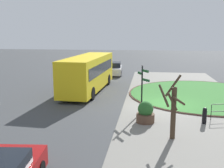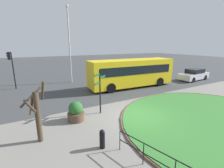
% 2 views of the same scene
% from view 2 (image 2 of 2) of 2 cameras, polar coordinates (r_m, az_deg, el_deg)
% --- Properties ---
extents(ground, '(120.00, 120.00, 0.00)m').
position_cam_2_polar(ground, '(11.01, 8.99, -11.15)').
color(ground, '#3D3F42').
extents(sidewalk_paving, '(32.00, 8.88, 0.02)m').
position_cam_2_polar(sidewalk_paving, '(9.96, 14.64, -14.24)').
color(sidewalk_paving, gray).
rests_on(sidewalk_paving, ground).
extents(grass_island, '(11.85, 11.85, 0.10)m').
position_cam_2_polar(grass_island, '(11.86, 34.33, -11.42)').
color(grass_island, '#387A33').
rests_on(grass_island, ground).
extents(grass_kerb_ring, '(12.16, 12.16, 0.11)m').
position_cam_2_polar(grass_kerb_ring, '(11.85, 34.34, -11.40)').
color(grass_kerb_ring, brown).
rests_on(grass_kerb_ring, ground).
extents(signpost_directional, '(1.11, 0.76, 3.07)m').
position_cam_2_polar(signpost_directional, '(10.64, -4.42, -1.51)').
color(signpost_directional, black).
rests_on(signpost_directional, ground).
extents(bollard_foreground, '(0.25, 0.25, 0.94)m').
position_cam_2_polar(bollard_foreground, '(7.66, -3.52, -18.98)').
color(bollard_foreground, black).
rests_on(bollard_foreground, ground).
extents(railing_grass_edge, '(1.35, 4.91, 0.98)m').
position_cam_2_polar(railing_grass_edge, '(6.36, 21.62, -26.25)').
color(railing_grass_edge, black).
rests_on(railing_grass_edge, ground).
extents(bus_yellow, '(9.75, 2.93, 3.04)m').
position_cam_2_polar(bus_yellow, '(17.76, 7.06, 4.13)').
color(bus_yellow, yellow).
rests_on(bus_yellow, ground).
extents(car_far_lane, '(4.63, 2.10, 1.49)m').
position_cam_2_polar(car_far_lane, '(24.01, 27.23, 2.97)').
color(car_far_lane, silver).
rests_on(car_far_lane, ground).
extents(traffic_light_near, '(0.49, 0.28, 3.90)m').
position_cam_2_polar(traffic_light_near, '(19.52, -32.49, 6.55)').
color(traffic_light_near, black).
rests_on(traffic_light_near, ground).
extents(lamppost_tall, '(0.32, 0.32, 8.98)m').
position_cam_2_polar(lamppost_tall, '(20.18, -15.01, 13.93)').
color(lamppost_tall, '#B7B7BC').
rests_on(lamppost_tall, ground).
extents(planter_near_signpost, '(1.03, 1.03, 1.25)m').
position_cam_2_polar(planter_near_signpost, '(10.29, -12.82, -9.78)').
color(planter_near_signpost, brown).
rests_on(planter_near_signpost, ground).
extents(street_tree_bare, '(1.15, 1.27, 3.10)m').
position_cam_2_polar(street_tree_bare, '(8.45, -25.23, -9.30)').
color(street_tree_bare, '#423323').
rests_on(street_tree_bare, ground).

